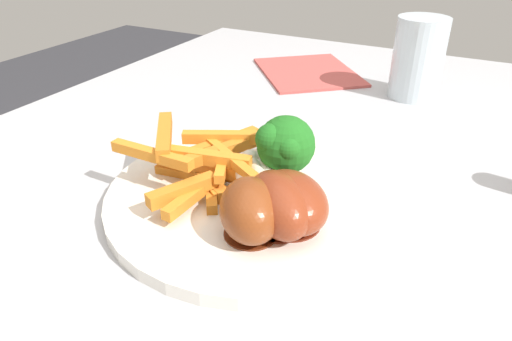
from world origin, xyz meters
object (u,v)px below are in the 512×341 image
(broccoli_floret_front, at_px, (285,145))
(chicken_drumstick_far, at_px, (249,207))
(carrot_fries_pile, at_px, (202,162))
(chicken_drumstick_near, at_px, (277,201))
(water_glass, at_px, (418,58))
(chicken_drumstick_extra, at_px, (289,199))
(dinner_plate, at_px, (256,195))
(dining_table, at_px, (307,260))

(broccoli_floret_front, bearing_deg, chicken_drumstick_far, 3.56)
(carrot_fries_pile, distance_m, chicken_drumstick_near, 0.09)
(water_glass, bearing_deg, chicken_drumstick_far, -6.99)
(broccoli_floret_front, bearing_deg, chicken_drumstick_near, 18.84)
(broccoli_floret_front, distance_m, water_glass, 0.32)
(chicken_drumstick_near, relative_size, chicken_drumstick_extra, 0.98)
(broccoli_floret_front, bearing_deg, dinner_plate, -39.76)
(dining_table, xyz_separation_m, chicken_drumstick_far, (0.13, -0.00, 0.15))
(carrot_fries_pile, xyz_separation_m, chicken_drumstick_near, (0.03, 0.09, 0.00))
(dining_table, bearing_deg, water_glass, 170.43)
(broccoli_floret_front, xyz_separation_m, water_glass, (-0.32, 0.05, 0.00))
(dining_table, bearing_deg, chicken_drumstick_near, 6.00)
(chicken_drumstick_far, distance_m, water_glass, 0.40)
(chicken_drumstick_near, relative_size, chicken_drumstick_far, 1.02)
(chicken_drumstick_near, bearing_deg, broccoli_floret_front, -161.16)
(chicken_drumstick_far, relative_size, chicken_drumstick_extra, 0.96)
(dinner_plate, height_order, chicken_drumstick_near, chicken_drumstick_near)
(chicken_drumstick_near, height_order, chicken_drumstick_extra, chicken_drumstick_near)
(broccoli_floret_front, height_order, water_glass, water_glass)
(chicken_drumstick_extra, height_order, water_glass, water_glass)
(broccoli_floret_front, distance_m, carrot_fries_pile, 0.08)
(dinner_plate, height_order, broccoli_floret_front, broccoli_floret_front)
(chicken_drumstick_near, bearing_deg, water_glass, 175.05)
(water_glass, bearing_deg, chicken_drumstick_near, -4.95)
(dinner_plate, distance_m, water_glass, 0.35)
(chicken_drumstick_far, bearing_deg, carrot_fries_pile, -122.29)
(dining_table, distance_m, carrot_fries_pile, 0.19)
(dining_table, bearing_deg, chicken_drumstick_extra, 9.87)
(dining_table, bearing_deg, dinner_plate, -19.55)
(dinner_plate, height_order, chicken_drumstick_far, chicken_drumstick_far)
(chicken_drumstick_extra, bearing_deg, chicken_drumstick_far, -40.07)
(chicken_drumstick_far, bearing_deg, dining_table, 178.33)
(broccoli_floret_front, bearing_deg, dining_table, 170.81)
(chicken_drumstick_extra, relative_size, water_glass, 1.03)
(chicken_drumstick_far, xyz_separation_m, chicken_drumstick_extra, (-0.03, 0.02, -0.00))
(dining_table, height_order, water_glass, water_glass)
(broccoli_floret_front, relative_size, chicken_drumstick_extra, 0.59)
(dinner_plate, height_order, carrot_fries_pile, carrot_fries_pile)
(broccoli_floret_front, relative_size, water_glass, 0.60)
(dining_table, distance_m, chicken_drumstick_near, 0.19)
(dining_table, xyz_separation_m, dinner_plate, (0.07, -0.03, 0.12))
(dinner_plate, xyz_separation_m, chicken_drumstick_extra, (0.03, 0.04, 0.03))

